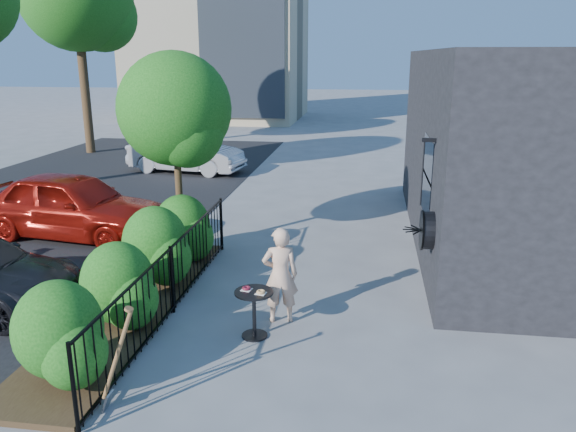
% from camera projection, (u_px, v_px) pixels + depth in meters
% --- Properties ---
extents(ground, '(120.00, 120.00, 0.00)m').
position_uv_depth(ground, '(267.00, 318.00, 8.63)').
color(ground, gray).
rests_on(ground, ground).
extents(shop_building, '(6.22, 9.00, 4.00)m').
position_uv_depth(shop_building, '(567.00, 151.00, 11.60)').
color(shop_building, black).
rests_on(shop_building, ground).
extents(fence, '(0.05, 6.05, 1.10)m').
position_uv_depth(fence, '(172.00, 279.00, 8.68)').
color(fence, black).
rests_on(fence, ground).
extents(planting_bed, '(1.30, 6.00, 0.08)m').
position_uv_depth(planting_bed, '(131.00, 307.00, 8.93)').
color(planting_bed, '#382616').
rests_on(planting_bed, ground).
extents(shrubs, '(1.10, 5.60, 1.24)m').
position_uv_depth(shrubs, '(137.00, 266.00, 8.82)').
color(shrubs, '#165413').
rests_on(shrubs, ground).
extents(patio_tree, '(2.20, 2.20, 3.94)m').
position_uv_depth(patio_tree, '(177.00, 116.00, 10.80)').
color(patio_tree, '#3F2B19').
rests_on(patio_tree, ground).
extents(street_tree_far, '(4.40, 4.40, 8.28)m').
position_uv_depth(street_tree_far, '(77.00, 1.00, 21.64)').
color(street_tree_far, '#3F2B19').
rests_on(street_tree_far, ground).
extents(cafe_table, '(0.56, 0.56, 0.75)m').
position_uv_depth(cafe_table, '(254.00, 306.00, 7.95)').
color(cafe_table, black).
rests_on(cafe_table, ground).
extents(woman, '(0.61, 0.47, 1.49)m').
position_uv_depth(woman, '(280.00, 275.00, 8.36)').
color(woman, beige).
rests_on(woman, ground).
extents(shovel, '(0.46, 0.17, 1.33)m').
position_uv_depth(shovel, '(115.00, 365.00, 6.23)').
color(shovel, brown).
rests_on(shovel, ground).
extents(car_red, '(4.47, 2.34, 1.45)m').
position_uv_depth(car_red, '(72.00, 205.00, 12.33)').
color(car_red, '#9D150D').
rests_on(car_red, ground).
extents(car_silver, '(4.12, 1.98, 1.30)m').
position_uv_depth(car_silver, '(186.00, 154.00, 19.22)').
color(car_silver, '#B2B2B7').
rests_on(car_silver, ground).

